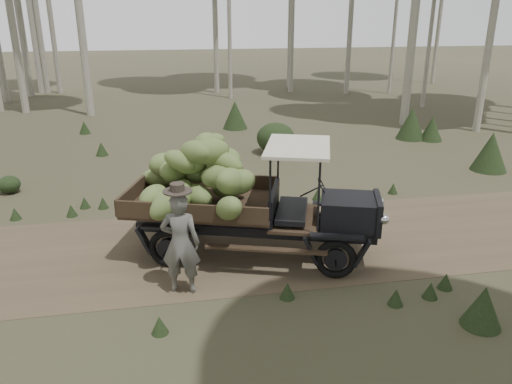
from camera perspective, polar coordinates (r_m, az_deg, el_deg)
ground at (r=10.61m, az=-3.32°, el=-6.30°), size 120.00×120.00×0.00m
dirt_track at (r=10.61m, az=-3.32°, el=-6.28°), size 70.00×4.00×0.01m
banana_truck at (r=9.83m, az=-3.68°, el=0.84°), size 5.27×3.17×2.56m
farmer at (r=8.70m, az=-8.64°, el=-5.67°), size 0.76×0.60×2.02m
undergrowth at (r=8.05m, az=6.04°, el=-11.04°), size 18.91×24.70×1.36m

